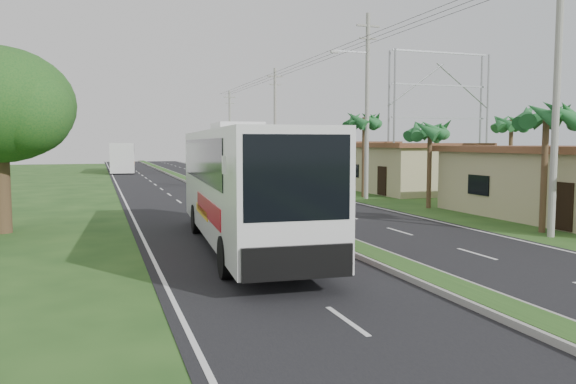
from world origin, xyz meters
name	(u,v)px	position (x,y,z in m)	size (l,w,h in m)	color
ground	(382,262)	(0.00, 0.00, 0.00)	(180.00, 180.00, 0.00)	#204419
road_asphalt	(234,200)	(0.00, 20.00, 0.01)	(14.00, 160.00, 0.02)	black
median_strip	(234,198)	(0.00, 20.00, 0.10)	(1.20, 160.00, 0.18)	gray
lane_edge_left	(126,203)	(-6.70, 20.00, 0.00)	(0.12, 160.00, 0.01)	silver
lane_edge_right	(329,197)	(6.70, 20.00, 0.00)	(0.12, 160.00, 0.01)	silver
shop_mid	(408,167)	(14.00, 22.00, 1.86)	(7.60, 10.60, 3.67)	tan
shop_far	(334,161)	(14.00, 36.00, 1.93)	(8.60, 11.60, 3.82)	tan
palm_verge_a	(546,116)	(9.00, 3.00, 4.74)	(2.40, 2.40, 5.45)	#473321
palm_verge_b	(430,131)	(9.40, 12.00, 4.36)	(2.40, 2.40, 5.05)	#473321
palm_verge_c	(364,121)	(8.80, 19.00, 5.12)	(2.40, 2.40, 5.85)	#473321
palm_verge_d	(321,132)	(9.30, 28.00, 4.55)	(2.40, 2.40, 5.25)	#473321
palm_behind_shop	(511,124)	(17.50, 15.00, 4.93)	(2.40, 2.40, 5.65)	#473321
utility_pole_a	(557,91)	(8.50, 2.00, 5.67)	(1.60, 0.28, 11.00)	gray
utility_pole_b	(367,103)	(8.47, 18.00, 6.26)	(3.20, 0.28, 12.00)	gray
utility_pole_c	(275,123)	(8.50, 38.00, 5.67)	(1.60, 0.28, 11.00)	gray
utility_pole_d	(230,130)	(8.50, 58.00, 5.42)	(1.60, 0.28, 10.50)	gray
billboard_lattice	(439,109)	(22.00, 30.00, 6.82)	(10.18, 1.18, 12.07)	gray
coach_bus_main	(243,179)	(-3.48, 3.66, 2.42)	(3.73, 13.78, 4.40)	silver
coach_bus_far	(123,156)	(-5.20, 58.49, 2.08)	(3.46, 12.70, 3.66)	silver
motorcyclist	(282,197)	(1.00, 12.91, 0.82)	(1.92, 0.58, 2.32)	black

